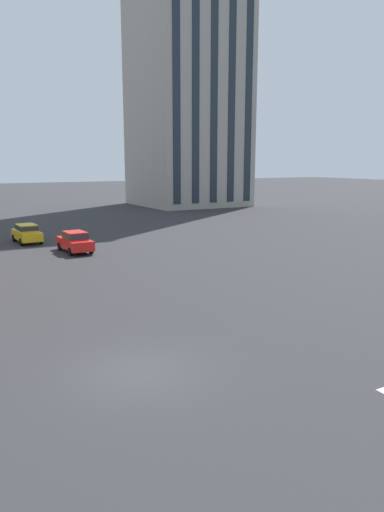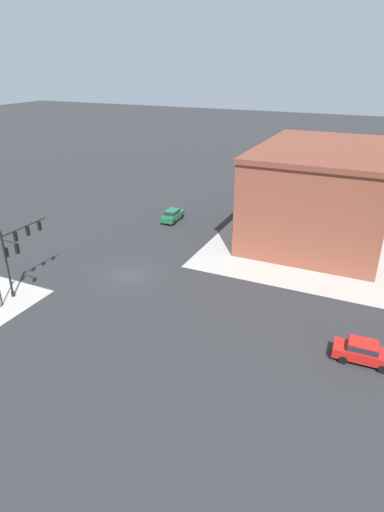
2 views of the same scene
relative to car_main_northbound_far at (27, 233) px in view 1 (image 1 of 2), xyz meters
The scene contains 4 objects.
ground_plane 30.07m from the car_main_northbound_far, 94.16° to the right, with size 320.00×320.00×0.00m, color #2D2D30.
car_main_northbound_far is the anchor object (origin of this frame).
car_cross_westbound 7.09m from the car_main_northbound_far, 69.98° to the right, with size 2.01×4.46×1.68m.
residential_tower_skyline_right 48.23m from the car_main_northbound_far, 40.69° to the left, with size 16.09×16.67×50.55m.
Camera 1 is at (-6.14, -14.52, 7.13)m, focal length 33.95 mm.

